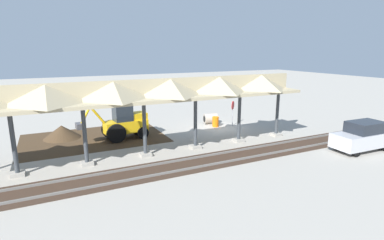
% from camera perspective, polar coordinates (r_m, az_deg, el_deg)
% --- Properties ---
extents(ground_plane, '(120.00, 120.00, 0.00)m').
position_cam_1_polar(ground_plane, '(26.11, 5.13, -1.56)').
color(ground_plane, '#9E998E').
extents(dirt_work_zone, '(10.43, 7.00, 0.01)m').
position_cam_1_polar(dirt_work_zone, '(24.29, -18.10, -3.30)').
color(dirt_work_zone, '#42301E').
rests_on(dirt_work_zone, ground).
extents(platform_canopy, '(22.63, 3.20, 4.90)m').
position_cam_1_polar(platform_canopy, '(18.57, -9.28, 5.43)').
color(platform_canopy, '#9E998E').
rests_on(platform_canopy, ground).
extents(rail_tracks, '(60.00, 2.58, 0.15)m').
position_cam_1_polar(rail_tracks, '(20.98, 14.44, -5.56)').
color(rail_tracks, slate).
rests_on(rail_tracks, ground).
extents(stop_sign, '(0.60, 0.51, 2.23)m').
position_cam_1_polar(stop_sign, '(26.79, 7.78, 2.27)').
color(stop_sign, gray).
rests_on(stop_sign, ground).
extents(backhoe, '(5.25, 1.94, 2.82)m').
position_cam_1_polar(backhoe, '(23.22, -12.87, -0.48)').
color(backhoe, '#EAB214').
rests_on(backhoe, ground).
extents(dirt_mound, '(5.57, 5.57, 2.00)m').
position_cam_1_polar(dirt_mound, '(25.21, -23.44, -3.16)').
color(dirt_mound, '#42301E').
rests_on(dirt_mound, ground).
extents(concrete_pipe, '(1.32, 1.13, 0.94)m').
position_cam_1_polar(concrete_pipe, '(27.59, 3.51, 0.28)').
color(concrete_pipe, '#9E9384').
rests_on(concrete_pipe, ground).
extents(distant_parked_car, '(4.26, 1.89, 1.98)m').
position_cam_1_polar(distant_parked_car, '(23.12, 29.74, -2.70)').
color(distant_parked_car, '#B7B7BC').
rests_on(distant_parked_car, ground).
extents(traffic_barrel, '(0.56, 0.56, 0.90)m').
position_cam_1_polar(traffic_barrel, '(26.50, 4.50, -0.32)').
color(traffic_barrel, orange).
rests_on(traffic_barrel, ground).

